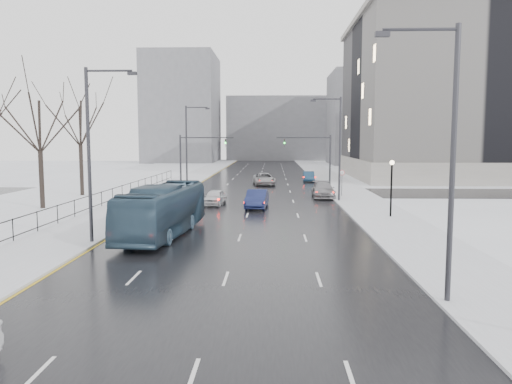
# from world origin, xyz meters

# --- Properties ---
(road) EXTENTS (16.00, 150.00, 0.04)m
(road) POSITION_xyz_m (0.00, 60.00, 0.02)
(road) COLOR black
(road) RESTS_ON ground
(cross_road) EXTENTS (130.00, 10.00, 0.04)m
(cross_road) POSITION_xyz_m (0.00, 48.00, 0.02)
(cross_road) COLOR black
(cross_road) RESTS_ON ground
(sidewalk_left) EXTENTS (5.00, 150.00, 0.16)m
(sidewalk_left) POSITION_xyz_m (-10.50, 60.00, 0.08)
(sidewalk_left) COLOR silver
(sidewalk_left) RESTS_ON ground
(sidewalk_right) EXTENTS (5.00, 150.00, 0.16)m
(sidewalk_right) POSITION_xyz_m (10.50, 60.00, 0.08)
(sidewalk_right) COLOR silver
(sidewalk_right) RESTS_ON ground
(park_strip) EXTENTS (14.00, 150.00, 0.12)m
(park_strip) POSITION_xyz_m (-20.00, 60.00, 0.06)
(park_strip) COLOR white
(park_strip) RESTS_ON ground
(tree_park_d) EXTENTS (8.75, 8.75, 12.50)m
(tree_park_d) POSITION_xyz_m (-17.80, 34.00, 0.00)
(tree_park_d) COLOR black
(tree_park_d) RESTS_ON ground
(tree_park_e) EXTENTS (9.45, 9.45, 13.50)m
(tree_park_e) POSITION_xyz_m (-18.20, 44.00, 0.00)
(tree_park_e) COLOR black
(tree_park_e) RESTS_ON ground
(iron_fence) EXTENTS (0.06, 70.00, 1.30)m
(iron_fence) POSITION_xyz_m (-13.00, 30.00, 0.91)
(iron_fence) COLOR black
(iron_fence) RESTS_ON sidewalk_left
(streetlight_r_near) EXTENTS (2.95, 0.25, 10.00)m
(streetlight_r_near) POSITION_xyz_m (8.17, 10.00, 5.62)
(streetlight_r_near) COLOR #2D2D33
(streetlight_r_near) RESTS_ON ground
(streetlight_r_mid) EXTENTS (2.95, 0.25, 10.00)m
(streetlight_r_mid) POSITION_xyz_m (8.17, 40.00, 5.62)
(streetlight_r_mid) COLOR #2D2D33
(streetlight_r_mid) RESTS_ON ground
(streetlight_l_near) EXTENTS (2.95, 0.25, 10.00)m
(streetlight_l_near) POSITION_xyz_m (-8.17, 20.00, 5.62)
(streetlight_l_near) COLOR #2D2D33
(streetlight_l_near) RESTS_ON ground
(streetlight_l_far) EXTENTS (2.95, 0.25, 10.00)m
(streetlight_l_far) POSITION_xyz_m (-8.17, 52.00, 5.62)
(streetlight_l_far) COLOR #2D2D33
(streetlight_l_far) RESTS_ON ground
(lamppost_r_mid) EXTENTS (0.36, 0.36, 4.28)m
(lamppost_r_mid) POSITION_xyz_m (11.00, 30.00, 2.94)
(lamppost_r_mid) COLOR black
(lamppost_r_mid) RESTS_ON sidewalk_right
(mast_signal_right) EXTENTS (6.10, 0.33, 6.50)m
(mast_signal_right) POSITION_xyz_m (7.33, 48.00, 4.11)
(mast_signal_right) COLOR #2D2D33
(mast_signal_right) RESTS_ON ground
(mast_signal_left) EXTENTS (6.10, 0.33, 6.50)m
(mast_signal_left) POSITION_xyz_m (-7.33, 48.00, 4.11)
(mast_signal_left) COLOR #2D2D33
(mast_signal_left) RESTS_ON ground
(no_uturn_sign) EXTENTS (0.60, 0.06, 2.70)m
(no_uturn_sign) POSITION_xyz_m (9.20, 44.00, 2.30)
(no_uturn_sign) COLOR #2D2D33
(no_uturn_sign) RESTS_ON sidewalk_right
(civic_building) EXTENTS (41.00, 31.00, 24.80)m
(civic_building) POSITION_xyz_m (35.00, 72.00, 11.21)
(civic_building) COLOR gray
(civic_building) RESTS_ON ground
(bldg_far_right) EXTENTS (24.00, 20.00, 22.00)m
(bldg_far_right) POSITION_xyz_m (28.00, 115.00, 11.00)
(bldg_far_right) COLOR slate
(bldg_far_right) RESTS_ON ground
(bldg_far_left) EXTENTS (18.00, 22.00, 28.00)m
(bldg_far_left) POSITION_xyz_m (-22.00, 125.00, 14.00)
(bldg_far_left) COLOR slate
(bldg_far_left) RESTS_ON ground
(bldg_far_center) EXTENTS (30.00, 18.00, 18.00)m
(bldg_far_center) POSITION_xyz_m (4.00, 140.00, 9.00)
(bldg_far_center) COLOR slate
(bldg_far_center) RESTS_ON ground
(bus) EXTENTS (3.65, 11.55, 3.17)m
(bus) POSITION_xyz_m (-4.80, 22.62, 1.62)
(bus) COLOR #304A5E
(bus) RESTS_ON road
(sedan_center_near) EXTENTS (2.13, 4.28, 1.40)m
(sedan_center_near) POSITION_xyz_m (-3.29, 37.16, 0.74)
(sedan_center_near) COLOR silver
(sedan_center_near) RESTS_ON road
(sedan_right_near) EXTENTS (2.04, 5.00, 1.61)m
(sedan_right_near) POSITION_xyz_m (0.64, 35.16, 0.85)
(sedan_right_near) COLOR navy
(sedan_right_near) RESTS_ON road
(sedan_right_cross) EXTENTS (3.30, 5.89, 1.56)m
(sedan_right_cross) POSITION_xyz_m (0.85, 57.37, 0.82)
(sedan_right_cross) COLOR #929397
(sedan_right_cross) RESTS_ON road
(sedan_right_far) EXTENTS (2.27, 5.44, 1.57)m
(sedan_right_far) POSITION_xyz_m (7.20, 43.32, 0.83)
(sedan_right_far) COLOR gray
(sedan_right_far) RESTS_ON road
(sedan_right_distant) EXTENTS (1.57, 4.34, 1.42)m
(sedan_right_distant) POSITION_xyz_m (7.11, 62.85, 0.75)
(sedan_right_distant) COLOR navy
(sedan_right_distant) RESTS_ON road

